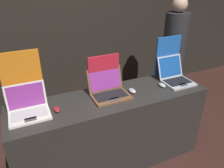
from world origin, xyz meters
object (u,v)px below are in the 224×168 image
(mouse_front, at_px, (57,109))
(mouse_back, at_px, (162,85))
(laptop_middle, at_px, (109,90))
(promo_stand_back, at_px, (167,57))
(person_bystander, at_px, (173,56))
(mouse_middle, at_px, (132,91))
(laptop_front, at_px, (28,108))
(promo_stand_front, at_px, (23,81))
(promo_stand_middle, at_px, (104,74))
(laptop_back, at_px, (175,76))

(mouse_front, distance_m, mouse_back, 1.18)
(laptop_middle, distance_m, promo_stand_back, 0.87)
(mouse_front, xyz_separation_m, laptop_middle, (0.56, 0.06, 0.05))
(person_bystander, bearing_deg, promo_stand_back, -135.93)
(mouse_middle, bearing_deg, laptop_front, 178.09)
(laptop_front, relative_size, person_bystander, 0.20)
(promo_stand_front, xyz_separation_m, laptop_middle, (0.79, -0.15, -0.20))
(mouse_back, relative_size, promo_stand_back, 0.21)
(mouse_front, height_order, mouse_back, mouse_back)
(laptop_middle, height_order, promo_stand_middle, promo_stand_middle)
(mouse_middle, relative_size, promo_stand_back, 0.22)
(laptop_back, bearing_deg, promo_stand_front, 173.88)
(laptop_front, relative_size, mouse_back, 3.45)
(promo_stand_middle, bearing_deg, person_bystander, 20.59)
(laptop_front, height_order, promo_stand_front, promo_stand_front)
(mouse_middle, bearing_deg, promo_stand_back, 19.33)
(laptop_middle, xyz_separation_m, person_bystander, (1.32, 0.62, -0.04))
(promo_stand_front, height_order, promo_stand_middle, promo_stand_front)
(mouse_front, relative_size, promo_stand_front, 0.21)
(mouse_front, distance_m, promo_stand_back, 1.43)
(mouse_middle, distance_m, laptop_back, 0.58)
(laptop_front, distance_m, person_bystander, 2.21)
(laptop_front, bearing_deg, promo_stand_front, 90.00)
(laptop_front, xyz_separation_m, person_bystander, (2.11, 0.64, -0.04))
(laptop_front, bearing_deg, promo_stand_middle, 10.11)
(mouse_front, relative_size, promo_stand_middle, 0.29)
(promo_stand_front, relative_size, promo_stand_back, 1.10)
(mouse_front, height_order, promo_stand_back, promo_stand_back)
(mouse_front, height_order, laptop_middle, laptop_middle)
(laptop_back, bearing_deg, mouse_middle, -177.57)
(person_bystander, bearing_deg, laptop_back, -126.74)
(promo_stand_front, bearing_deg, mouse_front, -42.10)
(laptop_front, distance_m, laptop_back, 1.63)
(mouse_front, xyz_separation_m, promo_stand_back, (1.39, 0.22, 0.22))
(laptop_front, distance_m, mouse_back, 1.41)
(promo_stand_middle, distance_m, promo_stand_back, 0.84)
(laptop_front, height_order, laptop_back, laptop_back)
(mouse_back, xyz_separation_m, person_bystander, (0.70, 0.70, 0.00))
(mouse_front, xyz_separation_m, promo_stand_middle, (0.56, 0.19, 0.17))
(mouse_middle, bearing_deg, laptop_middle, 169.40)
(promo_stand_front, relative_size, mouse_back, 5.30)
(mouse_back, bearing_deg, laptop_middle, 173.10)
(laptop_front, relative_size, promo_stand_front, 0.65)
(laptop_front, bearing_deg, mouse_front, -11.93)
(mouse_front, height_order, laptop_back, laptop_back)
(person_bystander, bearing_deg, laptop_middle, -154.67)
(laptop_back, height_order, promo_stand_back, promo_stand_back)
(promo_stand_back, distance_m, person_bystander, 0.71)
(promo_stand_back, bearing_deg, laptop_back, -90.00)
(laptop_front, relative_size, laptop_back, 0.96)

